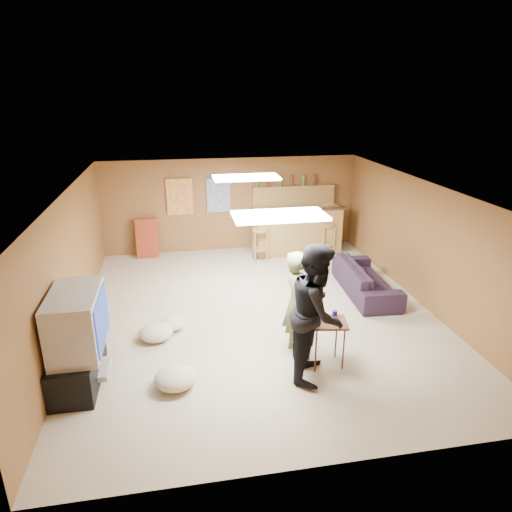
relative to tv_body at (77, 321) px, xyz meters
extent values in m
plane|color=tan|center=(2.65, 1.50, -0.90)|extent=(7.00, 7.00, 0.00)
cube|color=silver|center=(2.65, 1.50, 1.30)|extent=(6.00, 7.00, 0.02)
cube|color=brown|center=(2.65, 5.00, 0.20)|extent=(6.00, 0.02, 2.20)
cube|color=brown|center=(2.65, -2.00, 0.20)|extent=(6.00, 0.02, 2.20)
cube|color=brown|center=(-0.35, 1.50, 0.20)|extent=(0.02, 7.00, 2.20)
cube|color=brown|center=(5.65, 1.50, 0.20)|extent=(0.02, 7.00, 2.20)
cube|color=black|center=(-0.07, 0.00, -0.65)|extent=(0.55, 1.30, 0.50)
cube|color=#B2B2B7|center=(0.15, 0.00, -0.75)|extent=(0.35, 0.50, 0.08)
cube|color=#B2B2B7|center=(0.00, 0.00, 0.00)|extent=(0.60, 1.10, 0.80)
cube|color=navy|center=(0.31, 0.00, 0.00)|extent=(0.02, 0.95, 0.65)
cube|color=olive|center=(4.15, 4.45, -0.35)|extent=(2.00, 0.60, 1.10)
cube|color=#402214|center=(4.15, 4.20, 0.20)|extent=(2.10, 0.12, 0.05)
cube|color=olive|center=(4.15, 4.90, 0.60)|extent=(2.00, 0.18, 0.05)
cube|color=olive|center=(4.15, 4.92, 0.30)|extent=(2.00, 0.14, 0.60)
cube|color=#BF3F26|center=(1.45, 4.96, 0.45)|extent=(0.60, 0.03, 0.85)
cube|color=#334C99|center=(2.35, 4.96, 0.45)|extent=(0.55, 0.03, 0.80)
cube|color=#9B341C|center=(0.65, 4.80, -0.45)|extent=(0.50, 0.26, 0.91)
cube|color=white|center=(2.65, 0.00, 1.27)|extent=(1.20, 0.60, 0.04)
cube|color=white|center=(2.65, 2.70, 1.27)|extent=(1.20, 0.60, 0.04)
imported|color=brown|center=(2.97, 0.17, -0.10)|extent=(0.43, 0.62, 1.61)
imported|color=black|center=(3.09, -0.38, 0.04)|extent=(1.03, 1.13, 1.88)
imported|color=black|center=(4.84, 1.98, -0.61)|extent=(0.88, 2.01, 0.58)
cube|color=#402214|center=(3.31, -0.21, -0.56)|extent=(0.59, 0.50, 0.68)
cylinder|color=red|center=(3.17, -0.16, -0.16)|extent=(0.09, 0.09, 0.12)
cylinder|color=red|center=(3.37, -0.30, -0.16)|extent=(0.10, 0.10, 0.10)
cylinder|color=navy|center=(3.44, -0.11, -0.17)|extent=(0.10, 0.10, 0.10)
ellipsoid|color=#BFB286|center=(0.92, 0.93, -0.78)|extent=(0.65, 0.65, 0.24)
ellipsoid|color=#BFB286|center=(1.17, 1.21, -0.80)|extent=(0.51, 0.51, 0.19)
ellipsoid|color=#BFB286|center=(1.20, -0.35, -0.78)|extent=(0.67, 0.67, 0.25)
camera|label=1|loc=(1.34, -5.52, 2.81)|focal=32.00mm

